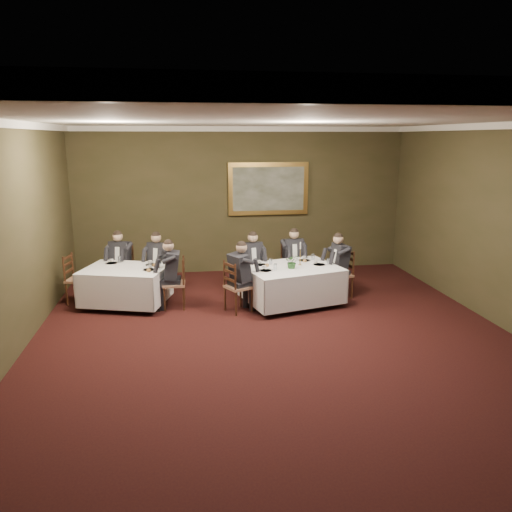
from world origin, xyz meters
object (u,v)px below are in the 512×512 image
object	(u,v)px
table_second	(126,283)
diner_main_backleft	(251,270)
chair_sec_backright	(160,281)
diner_main_backright	(292,266)
diner_sec_backright	(160,271)
chair_sec_endright	(175,294)
chair_main_endright	(340,284)
diner_sec_endright	(174,282)
chair_sec_endleft	(79,289)
chair_main_backright	(292,276)
chair_main_endleft	(238,297)
candlestick	(300,256)
chair_main_backleft	(251,281)
diner_main_endleft	(238,285)
diner_main_endright	(340,273)
table_main	(291,282)
centerpiece	(292,261)
chair_sec_backleft	(122,279)
painting	(268,189)
diner_sec_backleft	(121,269)

from	to	relation	value
table_second	diner_main_backleft	xyz separation A→B (m)	(2.55, 0.37, 0.06)
chair_sec_backright	diner_main_backright	bearing A→B (deg)	-153.59
diner_sec_backright	chair_sec_endright	distance (m)	1.01
chair_main_endright	diner_sec_endright	distance (m)	3.42
diner_sec_endright	chair_sec_endleft	size ratio (longest dim) A/B	1.35
chair_main_backright	diner_sec_endright	bearing A→B (deg)	13.30
table_second	diner_sec_backright	size ratio (longest dim) A/B	1.38
chair_sec_endright	diner_main_backright	bearing A→B (deg)	-68.40
chair_main_backright	diner_main_backright	size ratio (longest dim) A/B	0.74
chair_main_endright	diner_main_backright	bearing A→B (deg)	39.97
chair_main_backright	chair_main_endleft	distance (m)	1.88
chair_sec_endright	candlestick	bearing A→B (deg)	-87.84
diner_main_backleft	chair_main_backleft	bearing A→B (deg)	-90.00
diner_main_endleft	diner_main_endright	xyz separation A→B (m)	(2.19, 0.56, 0.00)
table_main	centerpiece	distance (m)	0.47
table_second	diner_sec_backright	world-z (taller)	diner_sec_backright
chair_main_endright	chair_sec_backleft	xyz separation A→B (m)	(-4.52, 1.02, 0.00)
table_main	diner_main_endright	size ratio (longest dim) A/B	1.55
chair_main_endright	painting	world-z (taller)	painting
chair_main_backright	chair_sec_endright	distance (m)	2.69
diner_main_backleft	centerpiece	world-z (taller)	diner_main_backleft
diner_main_backright	diner_sec_backleft	bearing A→B (deg)	-10.59
table_second	painting	world-z (taller)	painting
chair_main_backleft	diner_main_endright	xyz separation A→B (m)	(1.80, -0.50, 0.23)
chair_main_backright	chair_sec_backleft	xyz separation A→B (m)	(-3.66, 0.28, 0.00)
chair_main_endright	chair_sec_endleft	size ratio (longest dim) A/B	1.00
diner_sec_endright	diner_sec_backleft	bearing A→B (deg)	45.80
table_second	candlestick	distance (m)	3.49
diner_main_backleft	painting	world-z (taller)	painting
chair_main_backright	chair_sec_backleft	world-z (taller)	same
diner_main_backleft	chair_main_endleft	xyz separation A→B (m)	(-0.41, -1.05, -0.23)
diner_sec_endright	painting	distance (m)	3.76
chair_sec_backleft	table_second	bearing A→B (deg)	120.20
chair_sec_backright	diner_sec_endright	distance (m)	1.01
chair_sec_backright	painting	size ratio (longest dim) A/B	0.51
candlestick	table_second	bearing A→B (deg)	175.19
diner_main_endright	diner_sec_endright	size ratio (longest dim) A/B	1.00
chair_main_endright	diner_sec_endright	bearing A→B (deg)	82.81
diner_main_backright	candlestick	distance (m)	0.99
chair_main_backleft	chair_sec_backleft	size ratio (longest dim) A/B	1.00
painting	centerpiece	bearing A→B (deg)	-90.40
centerpiece	diner_main_backleft	bearing A→B (deg)	127.44
table_second	diner_main_endleft	world-z (taller)	diner_main_endleft
diner_main_endright	chair_main_endright	bearing A→B (deg)	-90.00
chair_main_backleft	chair_sec_endright	xyz separation A→B (m)	(-1.59, -0.66, 0.00)
diner_main_endleft	chair_sec_backright	bearing A→B (deg)	-158.63
table_second	chair_sec_backright	bearing A→B (deg)	45.44
diner_main_endright	chair_sec_endleft	distance (m)	5.32
chair_main_backleft	centerpiece	distance (m)	1.29
table_main	chair_sec_endleft	world-z (taller)	chair_sec_endleft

